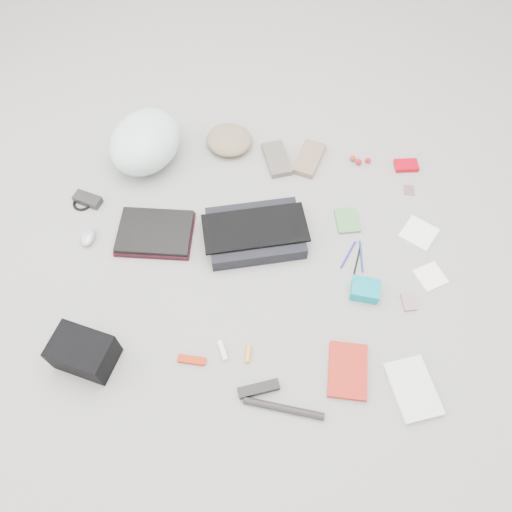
# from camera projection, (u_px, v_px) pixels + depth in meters

# --- Properties ---
(ground_plane) EXTENTS (4.00, 4.00, 0.00)m
(ground_plane) POSITION_uv_depth(u_px,v_px,m) (256.00, 262.00, 2.03)
(ground_plane) COLOR gray
(messenger_bag) EXTENTS (0.44, 0.36, 0.06)m
(messenger_bag) POSITION_uv_depth(u_px,v_px,m) (255.00, 233.00, 2.06)
(messenger_bag) COLOR black
(messenger_bag) RESTS_ON ground_plane
(bag_flap) EXTENTS (0.46, 0.29, 0.01)m
(bag_flap) POSITION_uv_depth(u_px,v_px,m) (255.00, 228.00, 2.03)
(bag_flap) COLOR black
(bag_flap) RESTS_ON messenger_bag
(laptop_sleeve) EXTENTS (0.31, 0.24, 0.02)m
(laptop_sleeve) POSITION_uv_depth(u_px,v_px,m) (156.00, 234.00, 2.09)
(laptop_sleeve) COLOR black
(laptop_sleeve) RESTS_ON ground_plane
(laptop) EXTENTS (0.30, 0.22, 0.02)m
(laptop) POSITION_uv_depth(u_px,v_px,m) (155.00, 231.00, 2.07)
(laptop) COLOR black
(laptop) RESTS_ON laptop_sleeve
(bike_helmet) EXTENTS (0.40, 0.44, 0.22)m
(bike_helmet) POSITION_uv_depth(u_px,v_px,m) (145.00, 142.00, 2.22)
(bike_helmet) COLOR silver
(bike_helmet) RESTS_ON ground_plane
(beanie) EXTENTS (0.26, 0.25, 0.07)m
(beanie) POSITION_uv_depth(u_px,v_px,m) (229.00, 140.00, 2.32)
(beanie) COLOR #847055
(beanie) RESTS_ON ground_plane
(mitten_left) EXTENTS (0.15, 0.22, 0.03)m
(mitten_left) POSITION_uv_depth(u_px,v_px,m) (277.00, 159.00, 2.29)
(mitten_left) COLOR #625B51
(mitten_left) RESTS_ON ground_plane
(mitten_right) EXTENTS (0.16, 0.22, 0.03)m
(mitten_right) POSITION_uv_depth(u_px,v_px,m) (309.00, 159.00, 2.29)
(mitten_right) COLOR #846958
(mitten_right) RESTS_ON ground_plane
(power_brick) EXTENTS (0.13, 0.09, 0.03)m
(power_brick) POSITION_uv_depth(u_px,v_px,m) (88.00, 200.00, 2.17)
(power_brick) COLOR black
(power_brick) RESTS_ON ground_plane
(cable_coil) EXTENTS (0.11, 0.11, 0.01)m
(cable_coil) POSITION_uv_depth(u_px,v_px,m) (82.00, 203.00, 2.17)
(cable_coil) COLOR black
(cable_coil) RESTS_ON ground_plane
(mouse) EXTENTS (0.06, 0.09, 0.04)m
(mouse) POSITION_uv_depth(u_px,v_px,m) (88.00, 237.00, 2.07)
(mouse) COLOR #9FA2B2
(mouse) RESTS_ON ground_plane
(camera_bag) EXTENTS (0.24, 0.19, 0.14)m
(camera_bag) POSITION_uv_depth(u_px,v_px,m) (84.00, 352.00, 1.76)
(camera_bag) COLOR black
(camera_bag) RESTS_ON ground_plane
(multitool) EXTENTS (0.10, 0.03, 0.02)m
(multitool) POSITION_uv_depth(u_px,v_px,m) (192.00, 360.00, 1.81)
(multitool) COLOR #A51F02
(multitool) RESTS_ON ground_plane
(toiletry_tube_white) EXTENTS (0.05, 0.08, 0.02)m
(toiletry_tube_white) POSITION_uv_depth(u_px,v_px,m) (223.00, 351.00, 1.83)
(toiletry_tube_white) COLOR white
(toiletry_tube_white) RESTS_ON ground_plane
(toiletry_tube_orange) EXTENTS (0.02, 0.06, 0.02)m
(toiletry_tube_orange) POSITION_uv_depth(u_px,v_px,m) (248.00, 354.00, 1.82)
(toiletry_tube_orange) COLOR orange
(toiletry_tube_orange) RESTS_ON ground_plane
(u_lock) EXTENTS (0.15, 0.08, 0.03)m
(u_lock) POSITION_uv_depth(u_px,v_px,m) (259.00, 389.00, 1.75)
(u_lock) COLOR black
(u_lock) RESTS_ON ground_plane
(bike_pump) EXTENTS (0.28, 0.06, 0.03)m
(bike_pump) POSITION_uv_depth(u_px,v_px,m) (284.00, 408.00, 1.72)
(bike_pump) COLOR black
(bike_pump) RESTS_ON ground_plane
(book_red) EXTENTS (0.15, 0.21, 0.02)m
(book_red) POSITION_uv_depth(u_px,v_px,m) (348.00, 370.00, 1.79)
(book_red) COLOR red
(book_red) RESTS_ON ground_plane
(book_white) EXTENTS (0.20, 0.25, 0.02)m
(book_white) POSITION_uv_depth(u_px,v_px,m) (413.00, 389.00, 1.75)
(book_white) COLOR silver
(book_white) RESTS_ON ground_plane
(notepad) EXTENTS (0.11, 0.14, 0.01)m
(notepad) POSITION_uv_depth(u_px,v_px,m) (347.00, 221.00, 2.13)
(notepad) COLOR #478446
(notepad) RESTS_ON ground_plane
(pen_blue) EXTENTS (0.07, 0.13, 0.01)m
(pen_blue) POSITION_uv_depth(u_px,v_px,m) (348.00, 255.00, 2.04)
(pen_blue) COLOR #1A1AA3
(pen_blue) RESTS_ON ground_plane
(pen_black) EXTENTS (0.03, 0.13, 0.01)m
(pen_black) POSITION_uv_depth(u_px,v_px,m) (357.00, 261.00, 2.03)
(pen_black) COLOR black
(pen_black) RESTS_ON ground_plane
(pen_navy) EXTENTS (0.02, 0.15, 0.01)m
(pen_navy) POSITION_uv_depth(u_px,v_px,m) (361.00, 256.00, 2.04)
(pen_navy) COLOR navy
(pen_navy) RESTS_ON ground_plane
(accordion_wallet) EXTENTS (0.12, 0.10, 0.05)m
(accordion_wallet) POSITION_uv_depth(u_px,v_px,m) (365.00, 290.00, 1.94)
(accordion_wallet) COLOR #0292AA
(accordion_wallet) RESTS_ON ground_plane
(card_deck) EXTENTS (0.06, 0.08, 0.01)m
(card_deck) POSITION_uv_depth(u_px,v_px,m) (408.00, 302.00, 1.93)
(card_deck) COLOR #A27A8D
(card_deck) RESTS_ON ground_plane
(napkin_top) EXTENTS (0.18, 0.18, 0.01)m
(napkin_top) POSITION_uv_depth(u_px,v_px,m) (419.00, 233.00, 2.10)
(napkin_top) COLOR white
(napkin_top) RESTS_ON ground_plane
(napkin_bottom) EXTENTS (0.14, 0.14, 0.01)m
(napkin_bottom) POSITION_uv_depth(u_px,v_px,m) (431.00, 276.00, 1.99)
(napkin_bottom) COLOR white
(napkin_bottom) RESTS_ON ground_plane
(lollipop_a) EXTENTS (0.03, 0.03, 0.03)m
(lollipop_a) POSITION_uv_depth(u_px,v_px,m) (353.00, 158.00, 2.30)
(lollipop_a) COLOR #A6321B
(lollipop_a) RESTS_ON ground_plane
(lollipop_b) EXTENTS (0.03, 0.03, 0.03)m
(lollipop_b) POSITION_uv_depth(u_px,v_px,m) (359.00, 162.00, 2.28)
(lollipop_b) COLOR maroon
(lollipop_b) RESTS_ON ground_plane
(lollipop_c) EXTENTS (0.03, 0.03, 0.03)m
(lollipop_c) POSITION_uv_depth(u_px,v_px,m) (368.00, 160.00, 2.29)
(lollipop_c) COLOR red
(lollipop_c) RESTS_ON ground_plane
(altoids_tin) EXTENTS (0.11, 0.08, 0.02)m
(altoids_tin) POSITION_uv_depth(u_px,v_px,m) (406.00, 165.00, 2.28)
(altoids_tin) COLOR #B30313
(altoids_tin) RESTS_ON ground_plane
(stamp_sheet) EXTENTS (0.05, 0.06, 0.00)m
(stamp_sheet) POSITION_uv_depth(u_px,v_px,m) (409.00, 190.00, 2.22)
(stamp_sheet) COLOR #785069
(stamp_sheet) RESTS_ON ground_plane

